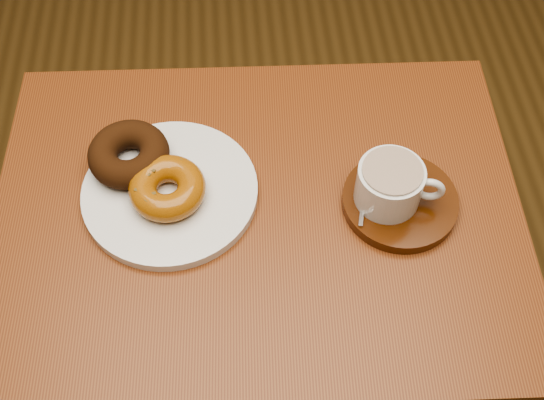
{
  "coord_description": "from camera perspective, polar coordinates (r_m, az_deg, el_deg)",
  "views": [
    {
      "loc": [
        0.11,
        -0.73,
        1.49
      ],
      "look_at": [
        0.15,
        -0.21,
        0.71
      ],
      "focal_mm": 45.0,
      "sensor_mm": 36.0,
      "label": 1
    }
  ],
  "objects": [
    {
      "name": "donut_cinnamon",
      "position": [
        0.98,
        -11.89,
        3.77
      ],
      "size": [
        0.15,
        0.15,
        0.04
      ],
      "primitive_type": "torus",
      "rotation": [
        0.0,
        0.0,
        -0.42
      ],
      "color": "black",
      "rests_on": "donut_plate"
    },
    {
      "name": "saucer",
      "position": [
        0.96,
        10.64,
        -0.13
      ],
      "size": [
        0.2,
        0.2,
        0.02
      ],
      "primitive_type": "cylinder",
      "rotation": [
        0.0,
        0.0,
        0.3
      ],
      "color": "#3C1A08",
      "rests_on": "cafe_table"
    },
    {
      "name": "cafe_table",
      "position": [
        1.04,
        -1.1,
        -4.09
      ],
      "size": [
        0.76,
        0.59,
        0.69
      ],
      "rotation": [
        0.0,
        0.0,
        -0.04
      ],
      "color": "brown",
      "rests_on": "ground"
    },
    {
      "name": "coffee_cup",
      "position": [
        0.93,
        9.9,
        1.31
      ],
      "size": [
        0.12,
        0.09,
        0.06
      ],
      "rotation": [
        0.0,
        0.0,
        -0.27
      ],
      "color": "silver",
      "rests_on": "saucer"
    },
    {
      "name": "teaspoon",
      "position": [
        0.96,
        7.76,
        1.41
      ],
      "size": [
        0.03,
        0.09,
        0.01
      ],
      "rotation": [
        0.0,
        0.0,
        -0.23
      ],
      "color": "silver",
      "rests_on": "saucer"
    },
    {
      "name": "donut_caramel",
      "position": [
        0.94,
        -8.75,
        0.98
      ],
      "size": [
        0.14,
        0.14,
        0.04
      ],
      "rotation": [
        0.0,
        0.0,
        0.34
      ],
      "color": "#995610",
      "rests_on": "donut_plate"
    },
    {
      "name": "ground",
      "position": [
        1.66,
        -5.94,
        -8.31
      ],
      "size": [
        6.0,
        6.0,
        0.0
      ],
      "primitive_type": "plane",
      "color": "#533A1A",
      "rests_on": "ground"
    },
    {
      "name": "donut_plate",
      "position": [
        0.97,
        -8.51,
        0.68
      ],
      "size": [
        0.29,
        0.29,
        0.02
      ],
      "primitive_type": "cylinder",
      "rotation": [
        0.0,
        0.0,
        0.19
      ],
      "color": "silver",
      "rests_on": "cafe_table"
    }
  ]
}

